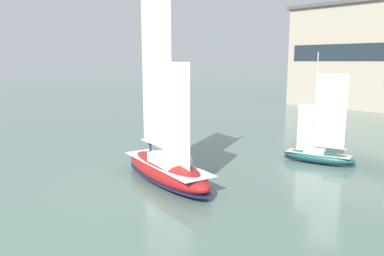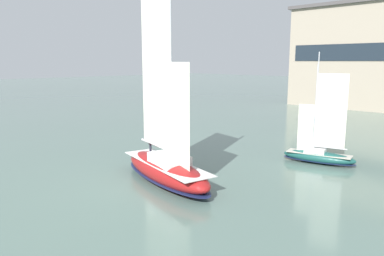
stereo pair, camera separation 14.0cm
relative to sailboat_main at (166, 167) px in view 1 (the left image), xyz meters
name	(u,v)px [view 1 (the left image)]	position (x,y,z in m)	size (l,w,h in m)	color
ground_plane	(166,182)	(-0.02, 0.00, -1.27)	(400.00, 400.00, 0.00)	slate
waterfront_building	(375,56)	(-8.38, 65.79, 9.68)	(32.69, 18.97, 21.83)	tan
sailboat_main	(166,167)	(0.00, 0.00, 0.00)	(12.45, 5.60, 16.52)	maroon
sailboat_moored_near_marina	(318,155)	(5.87, 14.58, -0.46)	(7.25, 3.65, 9.61)	#194C47
sailboat_moored_outer_mooring	(313,118)	(-6.54, 36.69, -0.50)	(7.83, 6.97, 11.30)	#194C47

